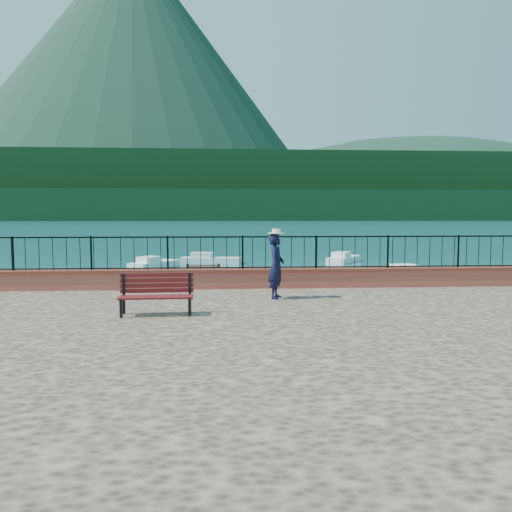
{
  "coord_description": "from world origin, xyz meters",
  "views": [
    {
      "loc": [
        -0.93,
        -11.01,
        3.37
      ],
      "look_at": [
        -0.02,
        2.0,
        2.3
      ],
      "focal_mm": 35.0,
      "sensor_mm": 36.0,
      "label": 1
    }
  ],
  "objects": [
    {
      "name": "boat_1",
      "position": [
        1.42,
        11.63,
        0.4
      ],
      "size": [
        3.78,
        3.34,
        0.8
      ],
      "primitive_type": "cube",
      "rotation": [
        0.0,
        0.0,
        -0.66
      ],
      "color": "white",
      "rests_on": "ground"
    },
    {
      "name": "boat_0",
      "position": [
        -7.33,
        6.85,
        0.4
      ],
      "size": [
        4.16,
        3.26,
        0.8
      ],
      "primitive_type": "cube",
      "rotation": [
        0.0,
        0.0,
        0.56
      ],
      "color": "silver",
      "rests_on": "ground"
    },
    {
      "name": "boat_4",
      "position": [
        -1.67,
        23.71,
        0.4
      ],
      "size": [
        4.27,
        1.88,
        0.8
      ],
      "primitive_type": "cube",
      "rotation": [
        0.0,
        0.0,
        -0.14
      ],
      "color": "silver",
      "rests_on": "ground"
    },
    {
      "name": "boat_2",
      "position": [
        9.21,
        14.56,
        0.4
      ],
      "size": [
        3.47,
        1.51,
        0.8
      ],
      "primitive_type": "cube",
      "rotation": [
        0.0,
        0.0,
        0.06
      ],
      "color": "white",
      "rests_on": "ground"
    },
    {
      "name": "promenade",
      "position": [
        0.0,
        -6.0,
        0.6
      ],
      "size": [
        30.0,
        20.0,
        1.2
      ],
      "primitive_type": "cube",
      "color": "#332821",
      "rests_on": "ground"
    },
    {
      "name": "railing",
      "position": [
        0.0,
        3.7,
        2.25
      ],
      "size": [
        27.0,
        0.05,
        0.95
      ],
      "primitive_type": "cube",
      "color": "black",
      "rests_on": "parapet"
    },
    {
      "name": "boat_5",
      "position": [
        7.81,
        23.96,
        0.4
      ],
      "size": [
        3.11,
        3.72,
        0.8
      ],
      "primitive_type": "cube",
      "rotation": [
        0.0,
        0.0,
        0.97
      ],
      "color": "white",
      "rests_on": "ground"
    },
    {
      "name": "foothills",
      "position": [
        0.0,
        360.0,
        22.0
      ],
      "size": [
        900.0,
        120.0,
        44.0
      ],
      "primitive_type": "cube",
      "color": "black",
      "rests_on": "ground"
    },
    {
      "name": "far_forest",
      "position": [
        0.0,
        300.0,
        9.0
      ],
      "size": [
        900.0,
        60.0,
        18.0
      ],
      "primitive_type": "cube",
      "color": "black",
      "rests_on": "ground"
    },
    {
      "name": "volcano",
      "position": [
        -120.0,
        700.0,
        190.0
      ],
      "size": [
        560.0,
        560.0,
        380.0
      ],
      "primitive_type": "cone",
      "color": "#142D23",
      "rests_on": "ground"
    },
    {
      "name": "park_bench",
      "position": [
        -2.35,
        -0.15,
        1.47
      ],
      "size": [
        1.62,
        0.59,
        0.89
      ],
      "rotation": [
        0.0,
        0.0,
        0.04
      ],
      "color": "black",
      "rests_on": "promenade"
    },
    {
      "name": "companion_hill",
      "position": [
        220.0,
        560.0,
        0.0
      ],
      "size": [
        448.0,
        384.0,
        180.0
      ],
      "primitive_type": "ellipsoid",
      "color": "#142D23",
      "rests_on": "ground"
    },
    {
      "name": "parapet",
      "position": [
        0.0,
        3.7,
        1.49
      ],
      "size": [
        28.0,
        0.46,
        0.58
      ],
      "primitive_type": "cube",
      "color": "#AC583E",
      "rests_on": "promenade"
    },
    {
      "name": "dock",
      "position": [
        -2.0,
        12.0,
        0.15
      ],
      "size": [
        2.0,
        16.0,
        0.3
      ],
      "primitive_type": "cube",
      "color": "#2D231C",
      "rests_on": "ground"
    },
    {
      "name": "boat_3",
      "position": [
        -5.18,
        20.99,
        0.4
      ],
      "size": [
        3.06,
        3.78,
        0.8
      ],
      "primitive_type": "cube",
      "rotation": [
        0.0,
        0.0,
        1.0
      ],
      "color": "silver",
      "rests_on": "ground"
    },
    {
      "name": "person",
      "position": [
        0.49,
        1.82,
        2.05
      ],
      "size": [
        0.57,
        0.71,
        1.69
      ],
      "primitive_type": "imported",
      "rotation": [
        0.0,
        0.0,
        1.27
      ],
      "color": "black",
      "rests_on": "promenade"
    },
    {
      "name": "ground",
      "position": [
        0.0,
        0.0,
        0.0
      ],
      "size": [
        2000.0,
        2000.0,
        0.0
      ],
      "primitive_type": "plane",
      "color": "#19596B",
      "rests_on": "ground"
    },
    {
      "name": "hat",
      "position": [
        0.49,
        1.82,
        2.95
      ],
      "size": [
        0.44,
        0.44,
        0.12
      ],
      "primitive_type": "cylinder",
      "color": "white",
      "rests_on": "person"
    }
  ]
}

